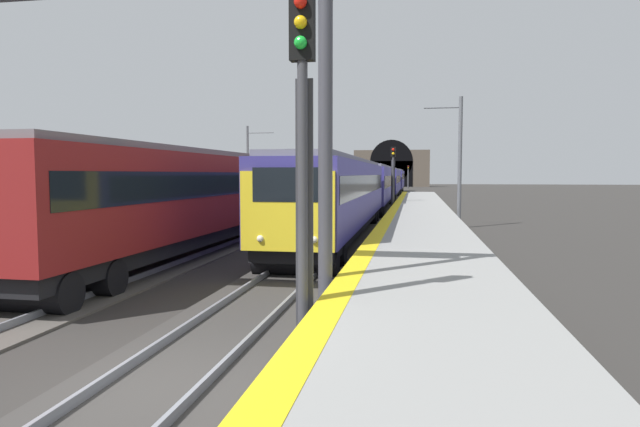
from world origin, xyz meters
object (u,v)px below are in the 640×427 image
(catenary_mast_far, at_px, (459,161))
(overhead_signal_gantry, at_px, (118,42))
(railway_signal_mid, at_px, (393,175))
(train_adjacent_platform, at_px, (299,185))
(railway_signal_near, at_px, (303,145))
(train_main_approaching, at_px, (382,183))
(railway_signal_far, at_px, (408,175))
(catenary_mast_near, at_px, (248,166))

(catenary_mast_far, bearing_deg, overhead_signal_gantry, 158.35)
(railway_signal_mid, bearing_deg, train_adjacent_platform, -73.83)
(railway_signal_near, bearing_deg, railway_signal_mid, -180.00)
(train_main_approaching, relative_size, train_adjacent_platform, 1.45)
(train_adjacent_platform, relative_size, catenary_mast_far, 8.04)
(railway_signal_near, distance_m, railway_signal_mid, 32.57)
(train_main_approaching, height_order, railway_signal_mid, railway_signal_mid)
(railway_signal_far, xyz_separation_m, catenary_mast_far, (-80.33, -4.07, 0.97))
(railway_signal_near, bearing_deg, overhead_signal_gantry, -116.03)
(catenary_mast_near, bearing_deg, railway_signal_near, -161.20)
(overhead_signal_gantry, bearing_deg, railway_signal_mid, -8.03)
(railway_signal_mid, distance_m, catenary_mast_far, 10.25)
(train_adjacent_platform, distance_m, railway_signal_mid, 7.06)
(train_main_approaching, distance_m, railway_signal_far, 54.48)
(railway_signal_mid, bearing_deg, railway_signal_far, -180.00)
(train_main_approaching, height_order, railway_signal_near, railway_signal_near)
(railway_signal_near, xyz_separation_m, railway_signal_far, (103.52, 0.00, -0.68))
(railway_signal_mid, bearing_deg, train_main_approaching, -173.62)
(catenary_mast_near, distance_m, catenary_mast_far, 21.81)
(catenary_mast_far, bearing_deg, railway_signal_mid, 23.49)
(train_main_approaching, distance_m, railway_signal_mid, 16.64)
(train_adjacent_platform, relative_size, overhead_signal_gantry, 6.65)
(railway_signal_far, height_order, overhead_signal_gantry, overhead_signal_gantry)
(railway_signal_near, relative_size, railway_signal_mid, 1.15)
(train_adjacent_platform, height_order, catenary_mast_near, catenary_mast_near)
(railway_signal_far, distance_m, catenary_mast_far, 80.44)
(railway_signal_near, distance_m, catenary_mast_near, 39.28)
(railway_signal_near, xyz_separation_m, catenary_mast_far, (23.19, -4.07, 0.29))
(catenary_mast_far, bearing_deg, train_main_approaching, 12.88)
(train_main_approaching, xyz_separation_m, overhead_signal_gantry, (-46.98, 2.45, 3.59))
(train_main_approaching, height_order, overhead_signal_gantry, overhead_signal_gantry)
(overhead_signal_gantry, bearing_deg, train_adjacent_platform, 4.92)
(railway_signal_mid, xyz_separation_m, overhead_signal_gantry, (-30.47, 4.30, 2.77))
(catenary_mast_far, bearing_deg, railway_signal_far, 2.90)
(railway_signal_far, bearing_deg, train_adjacent_platform, -5.29)
(overhead_signal_gantry, xyz_separation_m, catenary_mast_near, (35.08, 8.36, -2.02))
(train_adjacent_platform, relative_size, catenary_mast_near, 8.23)
(railway_signal_far, xyz_separation_m, overhead_signal_gantry, (-101.42, 4.30, 2.92))
(train_main_approaching, bearing_deg, railway_signal_far, 177.73)
(train_adjacent_platform, height_order, railway_signal_near, railway_signal_near)
(train_adjacent_platform, distance_m, railway_signal_near, 31.37)
(train_adjacent_platform, bearing_deg, train_main_approaching, -14.07)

